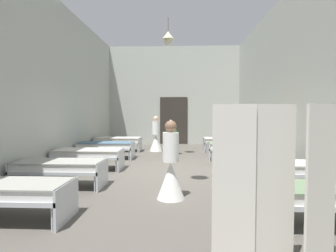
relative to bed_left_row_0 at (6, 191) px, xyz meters
The scene contains 16 objects.
ground_plane 4.44m from the bed_left_row_0, 59.34° to the left, with size 7.20×13.88×0.10m, color #59544C.
room_shell 6.06m from the bed_left_row_0, 66.71° to the left, with size 7.00×13.48×4.99m.
bed_left_row_0 is the anchor object (origin of this frame).
bed_right_row_0 4.50m from the bed_left_row_0, ahead, with size 1.90×0.84×0.57m.
bed_left_row_1 1.90m from the bed_left_row_0, 90.00° to the left, with size 1.90×0.84×0.57m.
bed_right_row_1 4.89m from the bed_left_row_0, 22.87° to the left, with size 1.90×0.84×0.57m.
bed_left_row_2 3.80m from the bed_left_row_0, 90.00° to the left, with size 1.90×0.84×0.57m.
bed_right_row_2 5.89m from the bed_left_row_0, 40.15° to the left, with size 1.90×0.84×0.57m.
bed_left_row_3 5.70m from the bed_left_row_0, 90.00° to the left, with size 1.90×0.84×0.57m.
bed_right_row_3 7.27m from the bed_left_row_0, 51.68° to the left, with size 1.90×0.84×0.57m.
bed_left_row_4 7.60m from the bed_left_row_0, 90.00° to the left, with size 1.90×0.84×0.57m.
bed_right_row_4 8.83m from the bed_left_row_0, 59.34° to the left, with size 1.90×0.84×0.57m.
nurse_near_aisle 7.85m from the bed_left_row_0, 78.43° to the left, with size 0.52×0.52×1.49m.
nurse_mid_aisle 2.70m from the bed_left_row_0, 25.76° to the left, with size 0.52×0.52×1.49m.
potted_plant 7.23m from the bed_left_row_0, 71.08° to the left, with size 0.46×0.46×1.29m.
privacy_screen 3.79m from the bed_left_row_0, 19.49° to the right, with size 1.24×0.24×1.70m.
Camera 1 is at (0.36, -7.85, 1.62)m, focal length 30.22 mm.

